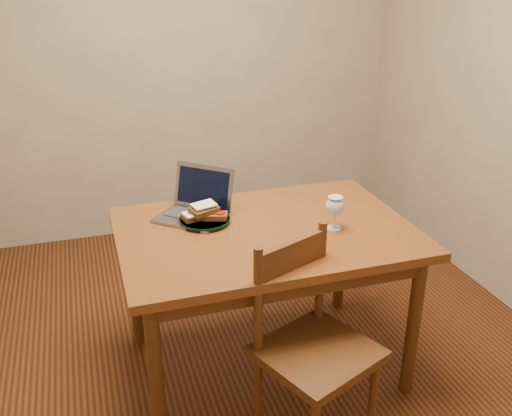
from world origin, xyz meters
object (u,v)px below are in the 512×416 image
object	(u,v)px
plate	(205,221)
laptop	(197,203)
table	(266,246)
milk_glass	(335,213)
chair	(313,338)

from	to	relation	value
plate	laptop	world-z (taller)	laptop
table	laptop	bearing A→B (deg)	136.65
table	plate	xyz separation A→B (m)	(-0.24, 0.15, 0.10)
milk_glass	laptop	bearing A→B (deg)	148.44
table	chair	world-z (taller)	chair
plate	laptop	xyz separation A→B (m)	(-0.01, 0.10, 0.05)
plate	milk_glass	xyz separation A→B (m)	(0.53, -0.24, 0.07)
milk_glass	laptop	xyz separation A→B (m)	(-0.55, 0.34, -0.02)
laptop	plate	bearing A→B (deg)	-40.02
table	chair	distance (m)	0.52
table	laptop	world-z (taller)	laptop
table	chair	size ratio (longest dim) A/B	2.41
chair	plate	xyz separation A→B (m)	(-0.28, 0.63, 0.27)
laptop	chair	bearing A→B (deg)	-26.58
table	milk_glass	xyz separation A→B (m)	(0.29, -0.09, 0.16)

